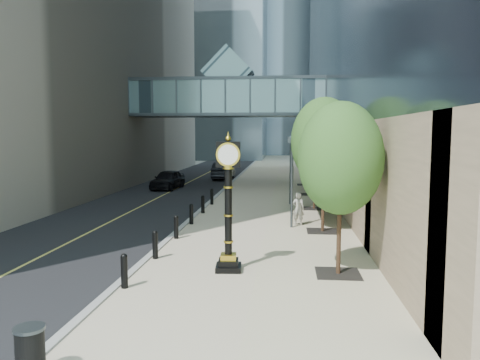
% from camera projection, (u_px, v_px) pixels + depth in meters
% --- Properties ---
extents(ground, '(320.00, 320.00, 0.00)m').
position_uv_depth(ground, '(211.00, 306.00, 12.27)').
color(ground, gray).
rests_on(ground, ground).
extents(road, '(8.00, 180.00, 0.02)m').
position_uv_depth(road, '(206.00, 174.00, 52.56)').
color(road, black).
rests_on(road, ground).
extents(sidewalk, '(8.00, 180.00, 0.06)m').
position_uv_depth(sidewalk, '(278.00, 174.00, 51.78)').
color(sidewalk, tan).
rests_on(sidewalk, ground).
extents(curb, '(0.25, 180.00, 0.07)m').
position_uv_depth(curb, '(242.00, 174.00, 52.17)').
color(curb, gray).
rests_on(curb, ground).
extents(distant_tower_c, '(22.00, 22.00, 65.00)m').
position_uv_depth(distant_tower_c, '(258.00, 31.00, 128.45)').
color(distant_tower_c, '#8CA3B1').
rests_on(distant_tower_c, ground).
extents(skywalk, '(17.00, 4.20, 5.80)m').
position_uv_depth(skywalk, '(228.00, 95.00, 39.52)').
color(skywalk, slate).
rests_on(skywalk, ground).
extents(entrance_canopy, '(3.00, 8.00, 4.38)m').
position_uv_depth(entrance_canopy, '(315.00, 139.00, 25.38)').
color(entrance_canopy, '#383F44').
rests_on(entrance_canopy, ground).
extents(bollard_row, '(0.20, 16.20, 0.90)m').
position_uv_depth(bollard_row, '(184.00, 221.00, 21.40)').
color(bollard_row, black).
rests_on(bollard_row, sidewalk).
extents(street_trees, '(2.96, 28.58, 6.07)m').
position_uv_depth(street_trees, '(316.00, 146.00, 26.62)').
color(street_trees, black).
rests_on(street_trees, sidewalk).
extents(street_clock, '(0.88, 0.88, 4.38)m').
position_uv_depth(street_clock, '(228.00, 213.00, 15.07)').
color(street_clock, black).
rests_on(street_clock, sidewalk).
extents(trash_bin, '(0.67, 0.67, 0.90)m').
position_uv_depth(trash_bin, '(30.00, 354.00, 8.52)').
color(trash_bin, black).
rests_on(trash_bin, sidewalk).
extents(pedestrian, '(0.67, 0.53, 1.60)m').
position_uv_depth(pedestrian, '(298.00, 209.00, 22.74)').
color(pedestrian, '#A9A69B').
rests_on(pedestrian, sidewalk).
extents(car_near, '(2.21, 4.69, 1.55)m').
position_uv_depth(car_near, '(168.00, 179.00, 37.87)').
color(car_near, black).
rests_on(car_near, road).
extents(car_far, '(1.80, 5.03, 1.65)m').
position_uv_depth(car_far, '(224.00, 171.00, 46.06)').
color(car_far, black).
rests_on(car_far, road).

